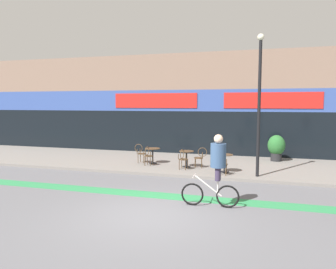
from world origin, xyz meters
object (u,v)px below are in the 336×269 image
object	(u,v)px
cafe_chair_0_near	(148,154)
cafe_chair_1_side	(200,156)
bistro_table_0	(153,152)
lamp_post	(259,96)
bistro_table_2	(224,159)
planter_pot	(276,147)
cafe_chair_2_near	(222,162)
bistro_table_1	(186,156)
cyclist_0	(216,165)
cafe_chair_1_near	(183,158)
cafe_chair_0_side	(140,152)

from	to	relation	value
cafe_chair_0_near	cafe_chair_1_side	distance (m)	2.39
bistro_table_0	lamp_post	xyz separation A→B (m)	(4.85, -1.49, 2.62)
cafe_chair_0_near	bistro_table_2	bearing A→B (deg)	-91.33
bistro_table_0	planter_pot	bearing A→B (deg)	22.40
cafe_chair_2_near	bistro_table_1	bearing A→B (deg)	55.12
cafe_chair_0_near	cyclist_0	size ratio (longest dim) A/B	0.43
bistro_table_2	planter_pot	size ratio (longest dim) A/B	0.58
cafe_chair_2_near	cyclist_0	world-z (taller)	cyclist_0
cafe_chair_0_near	planter_pot	size ratio (longest dim) A/B	0.70
bistro_table_0	cafe_chair_1_side	world-z (taller)	cafe_chair_1_side
bistro_table_0	cafe_chair_1_near	xyz separation A→B (m)	(1.74, -1.04, 0.00)
cafe_chair_2_near	cafe_chair_0_side	bearing A→B (deg)	68.58
bistro_table_0	bistro_table_1	size ratio (longest dim) A/B	0.99
bistro_table_2	cyclist_0	size ratio (longest dim) A/B	0.35
bistro_table_0	cafe_chair_1_side	size ratio (longest dim) A/B	0.80
cafe_chair_0_side	planter_pot	xyz separation A→B (m)	(6.28, 2.33, 0.19)
bistro_table_1	bistro_table_0	bearing A→B (deg)	166.62
cafe_chair_0_near	cafe_chair_0_side	xyz separation A→B (m)	(-0.62, 0.63, 0.00)
bistro_table_2	cafe_chair_1_near	world-z (taller)	cafe_chair_1_near
bistro_table_1	planter_pot	xyz separation A→B (m)	(3.91, 2.75, 0.19)
planter_pot	lamp_post	size ratio (longest dim) A/B	0.24
bistro_table_0	cafe_chair_2_near	xyz separation A→B (m)	(3.51, -1.68, 0.00)
cafe_chair_0_side	cafe_chair_2_near	world-z (taller)	same
bistro_table_2	cyclist_0	distance (m)	4.36
bistro_table_0	cafe_chair_1_side	xyz separation A→B (m)	(2.37, -0.41, 0.00)
cafe_chair_0_side	planter_pot	world-z (taller)	planter_pot
bistro_table_0	planter_pot	xyz separation A→B (m)	(5.66, 2.33, 0.19)
cafe_chair_1_near	lamp_post	xyz separation A→B (m)	(3.11, -0.45, 2.62)
bistro_table_1	cafe_chair_1_side	world-z (taller)	cafe_chair_1_side
cafe_chair_0_near	cafe_chair_1_side	xyz separation A→B (m)	(2.38, 0.22, 0.00)
bistro_table_1	cyclist_0	world-z (taller)	cyclist_0
cafe_chair_0_side	cyclist_0	distance (m)	6.98
cafe_chair_1_near	planter_pot	distance (m)	5.17
bistro_table_2	cafe_chair_2_near	world-z (taller)	cafe_chair_2_near
planter_pot	cafe_chair_1_near	bearing A→B (deg)	-139.28
lamp_post	cafe_chair_1_near	bearing A→B (deg)	171.81
bistro_table_2	cafe_chair_0_side	size ratio (longest dim) A/B	0.83
planter_pot	cyclist_0	distance (m)	7.93
bistro_table_1	cafe_chair_1_near	world-z (taller)	cafe_chair_1_near
cafe_chair_1_near	cyclist_0	xyz separation A→B (m)	(2.05, -4.32, 0.60)
cyclist_0	cafe_chair_0_near	bearing A→B (deg)	-54.10
lamp_post	cyclist_0	distance (m)	4.49
bistro_table_1	cyclist_0	bearing A→B (deg)	-67.55
cafe_chair_0_near	lamp_post	world-z (taller)	lamp_post
cafe_chair_0_side	cafe_chair_2_near	xyz separation A→B (m)	(4.14, -1.68, 0.00)
bistro_table_2	cafe_chair_0_side	distance (m)	4.27
cafe_chair_1_side	cyclist_0	world-z (taller)	cyclist_0
cafe_chair_0_near	cafe_chair_1_near	size ratio (longest dim) A/B	1.00
cafe_chair_1_near	cafe_chair_1_side	xyz separation A→B (m)	(0.64, 0.64, 0.00)
bistro_table_0	cafe_chair_0_near	bearing A→B (deg)	-90.68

